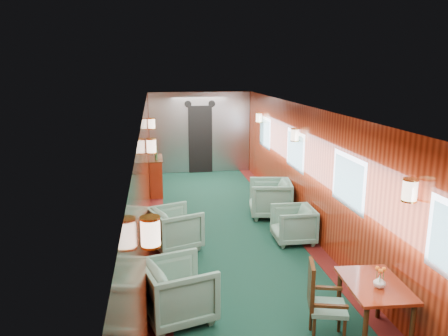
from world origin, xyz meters
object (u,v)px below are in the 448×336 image
at_px(armchair_right_near, 293,224).
at_px(credenza, 156,175).
at_px(dining_table, 374,292).
at_px(armchair_right_far, 270,198).
at_px(armchair_left_near, 179,291).
at_px(armchair_left_far, 176,228).
at_px(side_chair, 320,299).

bearing_deg(armchair_right_near, credenza, -143.89).
xyz_separation_m(dining_table, armchair_right_far, (-0.06, 4.36, -0.20)).
xyz_separation_m(dining_table, credenza, (-2.43, 6.46, -0.12)).
height_order(armchair_right_near, armchair_right_far, armchair_right_far).
relative_size(armchair_left_near, armchair_left_far, 1.04).
bearing_deg(armchair_left_near, credenza, -13.27).
distance_m(dining_table, armchair_left_far, 3.69).
distance_m(armchair_left_near, armchair_right_far, 4.17).
bearing_deg(side_chair, armchair_right_near, 92.69).
bearing_deg(credenza, dining_table, -69.37).
bearing_deg(side_chair, armchair_right_far, 97.30).
distance_m(side_chair, armchair_left_far, 3.29).
bearing_deg(side_chair, armchair_left_near, 171.00).
bearing_deg(armchair_right_far, armchair_left_far, -47.07).
distance_m(dining_table, credenza, 6.91).
distance_m(dining_table, armchair_right_near, 2.95).
bearing_deg(credenza, armchair_left_far, -84.99).
relative_size(side_chair, armchair_left_near, 1.14).
height_order(credenza, armchair_left_near, credenza).
xyz_separation_m(dining_table, armchair_left_far, (-2.13, 3.00, -0.22)).
relative_size(dining_table, armchair_left_near, 1.17).
xyz_separation_m(side_chair, armchair_right_near, (0.61, 2.85, -0.19)).
bearing_deg(credenza, side_chair, -74.12).
bearing_deg(dining_table, armchair_left_near, 164.60).
relative_size(side_chair, armchair_right_far, 1.11).
relative_size(dining_table, armchair_right_far, 1.13).
relative_size(armchair_left_near, armchair_right_far, 0.97).
bearing_deg(armchair_right_near, armchair_left_near, -43.85).
xyz_separation_m(credenza, armchair_right_near, (2.42, -3.53, -0.14)).
xyz_separation_m(credenza, armchair_right_far, (2.37, -2.10, -0.08)).
bearing_deg(side_chair, dining_table, 7.22).
bearing_deg(armchair_left_near, side_chair, -129.26).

